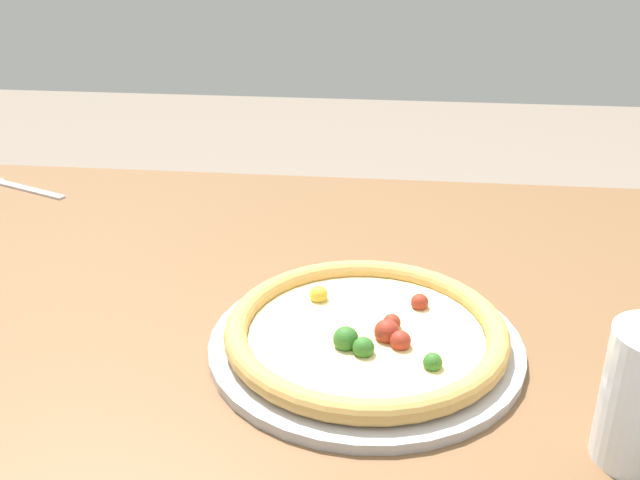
# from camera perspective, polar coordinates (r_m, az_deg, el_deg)

# --- Properties ---
(dining_table) EXTENTS (1.30, 0.82, 0.75)m
(dining_table) POSITION_cam_1_polar(r_m,az_deg,el_deg) (1.03, -4.40, -8.72)
(dining_table) COLOR brown
(dining_table) RESTS_ON ground
(pizza_near) EXTENTS (0.35, 0.35, 0.04)m
(pizza_near) POSITION_cam_1_polar(r_m,az_deg,el_deg) (0.82, 3.63, -7.46)
(pizza_near) COLOR #B7B7BC
(pizza_near) RESTS_ON dining_table
(fork) EXTENTS (0.19, 0.10, 0.00)m
(fork) POSITION_cam_1_polar(r_m,az_deg,el_deg) (1.39, -22.68, 3.90)
(fork) COLOR silver
(fork) RESTS_ON dining_table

